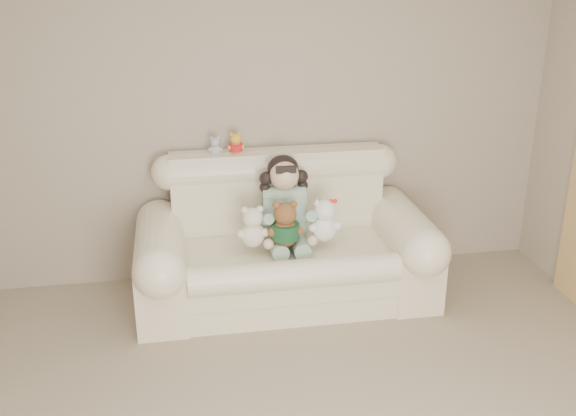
{
  "coord_description": "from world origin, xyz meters",
  "views": [
    {
      "loc": [
        -0.59,
        -2.3,
        2.39
      ],
      "look_at": [
        0.14,
        1.9,
        0.75
      ],
      "focal_mm": 41.86,
      "sensor_mm": 36.0,
      "label": 1
    }
  ],
  "objects_px": {
    "seated_child": "(284,200)",
    "cream_teddy": "(253,223)",
    "brown_teddy": "(285,220)",
    "sofa": "(286,234)",
    "white_cat": "(325,216)"
  },
  "relations": [
    {
      "from": "seated_child",
      "to": "cream_teddy",
      "type": "height_order",
      "value": "seated_child"
    },
    {
      "from": "brown_teddy",
      "to": "cream_teddy",
      "type": "relative_size",
      "value": 1.12
    },
    {
      "from": "seated_child",
      "to": "cream_teddy",
      "type": "distance_m",
      "value": 0.34
    },
    {
      "from": "sofa",
      "to": "white_cat",
      "type": "distance_m",
      "value": 0.33
    },
    {
      "from": "cream_teddy",
      "to": "sofa",
      "type": "bearing_deg",
      "value": 13.03
    },
    {
      "from": "sofa",
      "to": "cream_teddy",
      "type": "relative_size",
      "value": 6.12
    },
    {
      "from": "sofa",
      "to": "cream_teddy",
      "type": "xyz_separation_m",
      "value": [
        -0.25,
        -0.13,
        0.16
      ]
    },
    {
      "from": "seated_child",
      "to": "brown_teddy",
      "type": "distance_m",
      "value": 0.25
    },
    {
      "from": "seated_child",
      "to": "cream_teddy",
      "type": "xyz_separation_m",
      "value": [
        -0.25,
        -0.21,
        -0.07
      ]
    },
    {
      "from": "brown_teddy",
      "to": "seated_child",
      "type": "bearing_deg",
      "value": 83.98
    },
    {
      "from": "brown_teddy",
      "to": "cream_teddy",
      "type": "distance_m",
      "value": 0.22
    },
    {
      "from": "brown_teddy",
      "to": "cream_teddy",
      "type": "bearing_deg",
      "value": 174.11
    },
    {
      "from": "sofa",
      "to": "white_cat",
      "type": "height_order",
      "value": "sofa"
    },
    {
      "from": "white_cat",
      "to": "brown_teddy",
      "type": "bearing_deg",
      "value": 177.17
    },
    {
      "from": "sofa",
      "to": "brown_teddy",
      "type": "xyz_separation_m",
      "value": [
        -0.03,
        -0.16,
        0.18
      ]
    }
  ]
}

